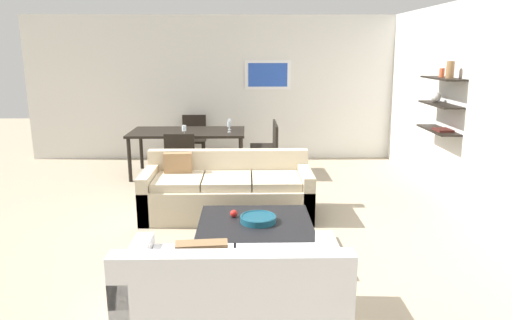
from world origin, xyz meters
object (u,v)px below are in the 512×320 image
object	(u,v)px
loveseat_white	(234,294)
coffee_table	(255,240)
apple_on_coffee_table	(234,213)
wine_glass_right_far	(230,122)
wine_glass_foot	(184,129)
dining_chair_right_near	(269,148)
decorative_bowl	(258,219)
dining_table	(188,135)
dining_chair_head	(194,136)
dining_chair_foot	(181,157)
wine_glass_right_near	(229,124)
sofa_beige	(227,192)
dining_chair_right_far	(268,142)

from	to	relation	value
loveseat_white	coffee_table	size ratio (longest dim) A/B	1.42
apple_on_coffee_table	wine_glass_right_far	size ratio (longest dim) A/B	0.44
wine_glass_foot	dining_chair_right_near	bearing A→B (deg)	8.69
coffee_table	decorative_bowl	size ratio (longest dim) A/B	3.12
dining_table	wine_glass_right_far	world-z (taller)	wine_glass_right_far
dining_chair_head	wine_glass_right_far	xyz separation A→B (m)	(0.70, -0.77, 0.37)
decorative_bowl	dining_chair_foot	world-z (taller)	dining_chair_foot
wine_glass_foot	wine_glass_right_near	xyz separation A→B (m)	(0.70, 0.31, 0.01)
decorative_bowl	apple_on_coffee_table	size ratio (longest dim) A/B	4.77
loveseat_white	decorative_bowl	size ratio (longest dim) A/B	4.43
sofa_beige	loveseat_white	xyz separation A→B (m)	(0.15, -2.55, 0.00)
sofa_beige	wine_glass_foot	size ratio (longest dim) A/B	12.98
coffee_table	decorative_bowl	world-z (taller)	decorative_bowl
dining_chair_right_near	dining_chair_head	xyz separation A→B (m)	(-1.35, 1.11, 0.00)
decorative_bowl	wine_glass_right_far	distance (m)	3.44
sofa_beige	wine_glass_foot	distance (m)	1.81
loveseat_white	dining_table	xyz separation A→B (m)	(-0.88, 4.53, 0.39)
decorative_bowl	wine_glass_foot	xyz separation A→B (m)	(-1.10, 2.84, 0.45)
dining_chair_foot	dining_table	bearing A→B (deg)	90.00
dining_table	dining_chair_right_near	distance (m)	1.38
sofa_beige	wine_glass_right_near	xyz separation A→B (m)	(-0.04, 1.86, 0.58)
dining_chair_head	wine_glass_right_far	world-z (taller)	wine_glass_right_far
decorative_bowl	wine_glass_right_near	bearing A→B (deg)	97.31
dining_table	loveseat_white	bearing A→B (deg)	-78.96
sofa_beige	loveseat_white	world-z (taller)	same
coffee_table	wine_glass_right_far	xyz separation A→B (m)	(-0.37, 3.38, 0.68)
dining_chair_foot	wine_glass_right_far	xyz separation A→B (m)	(0.70, 1.01, 0.37)
coffee_table	apple_on_coffee_table	size ratio (longest dim) A/B	14.87
decorative_bowl	apple_on_coffee_table	world-z (taller)	apple_on_coffee_table
dining_chair_right_near	wine_glass_foot	bearing A→B (deg)	-171.31
dining_chair_foot	dining_chair_head	distance (m)	1.78
wine_glass_right_near	apple_on_coffee_table	bearing A→B (deg)	-87.10
loveseat_white	wine_glass_right_near	bearing A→B (deg)	92.42
dining_chair_right_near	dining_chair_right_far	xyz separation A→B (m)	(0.00, 0.44, 0.00)
decorative_bowl	loveseat_white	bearing A→B (deg)	-99.66
wine_glass_foot	wine_glass_right_far	world-z (taller)	wine_glass_right_far
dining_chair_head	wine_glass_right_near	xyz separation A→B (m)	(0.70, -1.01, 0.37)
dining_chair_head	decorative_bowl	bearing A→B (deg)	-75.17
sofa_beige	loveseat_white	size ratio (longest dim) A/B	1.30
dining_table	dining_chair_right_near	size ratio (longest dim) A/B	2.15
coffee_table	decorative_bowl	xyz separation A→B (m)	(0.03, 0.00, 0.23)
dining_table	wine_glass_foot	world-z (taller)	wine_glass_foot
loveseat_white	decorative_bowl	distance (m)	1.29
dining_chair_head	wine_glass_right_near	distance (m)	1.28
dining_chair_foot	dining_chair_head	xyz separation A→B (m)	(0.00, 1.78, 0.00)
dining_chair_right_near	dining_table	bearing A→B (deg)	170.84
loveseat_white	apple_on_coffee_table	bearing A→B (deg)	91.41
dining_table	dining_chair_foot	xyz separation A→B (m)	(0.00, -0.89, -0.18)
sofa_beige	dining_chair_right_near	world-z (taller)	dining_chair_right_near
dining_chair_right_far	wine_glass_right_near	xyz separation A→B (m)	(-0.66, -0.34, 0.37)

